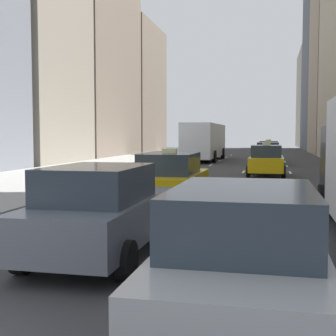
{
  "coord_description": "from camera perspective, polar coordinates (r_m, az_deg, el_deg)",
  "views": [
    {
      "loc": [
        4.31,
        -3.24,
        2.31
      ],
      "look_at": [
        1.26,
        10.44,
        1.3
      ],
      "focal_mm": 50.0,
      "sensor_mm": 36.0,
      "label": 1
    }
  ],
  "objects": [
    {
      "name": "taxi_second",
      "position": [
        26.3,
        11.88,
        0.9
      ],
      "size": [
        2.02,
        4.4,
        1.87
      ],
      "color": "yellow",
      "rests_on": "ground"
    },
    {
      "name": "sedan_silver_behind",
      "position": [
        8.89,
        -8.09,
        -5.16
      ],
      "size": [
        2.02,
        4.49,
        1.73
      ],
      "color": "#565B66",
      "rests_on": "ground"
    },
    {
      "name": "sedan_black_near",
      "position": [
        5.75,
        9.25,
        -10.44
      ],
      "size": [
        2.02,
        4.63,
        1.7
      ],
      "color": "#9EA0A5",
      "rests_on": "ground"
    },
    {
      "name": "sidewalk_left",
      "position": [
        32.36,
        -7.91,
        0.1
      ],
      "size": [
        8.0,
        66.0,
        0.15
      ],
      "primitive_type": "cube",
      "color": "gray",
      "rests_on": "ground"
    },
    {
      "name": "building_row_left",
      "position": [
        41.9,
        -14.28,
        16.55
      ],
      "size": [
        6.0,
        64.13,
        29.1
      ],
      "color": "#4C515B",
      "rests_on": "ground"
    },
    {
      "name": "taxi_lead",
      "position": [
        43.21,
        12.17,
        2.11
      ],
      "size": [
        2.02,
        4.4,
        1.87
      ],
      "color": "yellow",
      "rests_on": "ground"
    },
    {
      "name": "lane_markings",
      "position": [
        26.39,
        8.82,
        -0.96
      ],
      "size": [
        5.72,
        56.0,
        0.01
      ],
      "color": "white",
      "rests_on": "ground"
    },
    {
      "name": "taxi_fourth",
      "position": [
        36.15,
        12.08,
        1.74
      ],
      "size": [
        2.02,
        4.4,
        1.87
      ],
      "color": "yellow",
      "rests_on": "ground"
    },
    {
      "name": "city_bus",
      "position": [
        42.09,
        4.49,
        3.37
      ],
      "size": [
        2.8,
        11.61,
        3.25
      ],
      "color": "silver",
      "rests_on": "ground"
    },
    {
      "name": "taxi_third",
      "position": [
        14.77,
        0.36,
        -1.45
      ],
      "size": [
        2.02,
        4.4,
        1.87
      ],
      "color": "yellow",
      "rests_on": "ground"
    }
  ]
}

